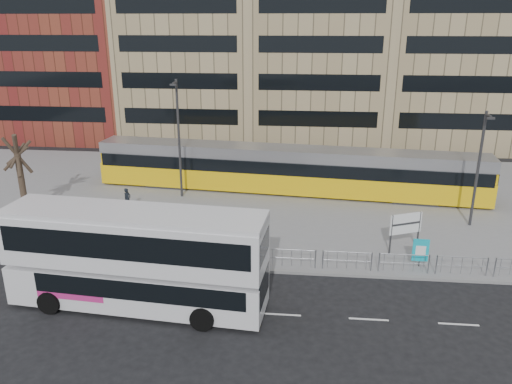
# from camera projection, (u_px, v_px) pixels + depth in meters

# --- Properties ---
(ground) EXTENTS (120.00, 120.00, 0.00)m
(ground) POSITION_uv_depth(u_px,v_px,m) (249.00, 272.00, 27.20)
(ground) COLOR black
(ground) RESTS_ON ground
(plaza) EXTENTS (64.00, 24.00, 0.15)m
(plaza) POSITION_uv_depth(u_px,v_px,m) (266.00, 197.00, 38.46)
(plaza) COLOR gray
(plaza) RESTS_ON ground
(kerb) EXTENTS (64.00, 0.25, 0.17)m
(kerb) POSITION_uv_depth(u_px,v_px,m) (249.00, 270.00, 27.22)
(kerb) COLOR gray
(kerb) RESTS_ON ground
(building_row) EXTENTS (70.40, 18.40, 31.20)m
(building_row) POSITION_uv_depth(u_px,v_px,m) (297.00, 21.00, 55.08)
(building_row) COLOR brown
(building_row) RESTS_ON ground
(pedestrian_barrier) EXTENTS (32.07, 0.07, 1.10)m
(pedestrian_barrier) POSITION_uv_depth(u_px,v_px,m) (286.00, 253.00, 27.16)
(pedestrian_barrier) COLOR #999BA1
(pedestrian_barrier) RESTS_ON plaza
(road_markings) EXTENTS (62.00, 0.12, 0.01)m
(road_markings) POSITION_uv_depth(u_px,v_px,m) (260.00, 313.00, 23.34)
(road_markings) COLOR white
(road_markings) RESTS_ON ground
(double_decker_bus) EXTENTS (12.33, 3.85, 4.85)m
(double_decker_bus) POSITION_uv_depth(u_px,v_px,m) (136.00, 256.00, 23.17)
(double_decker_bus) COLOR silver
(double_decker_bus) RESTS_ON ground
(tram) EXTENTS (30.34, 5.87, 3.56)m
(tram) POSITION_uv_depth(u_px,v_px,m) (287.00, 170.00, 38.97)
(tram) COLOR yellow
(tram) RESTS_ON plaza
(station_sign) EXTENTS (1.91, 0.88, 2.36)m
(station_sign) POSITION_uv_depth(u_px,v_px,m) (406.00, 225.00, 28.79)
(station_sign) COLOR #2D2D30
(station_sign) RESTS_ON plaza
(ad_panel) EXTENTS (0.87, 0.10, 1.62)m
(ad_panel) POSITION_uv_depth(u_px,v_px,m) (421.00, 251.00, 27.20)
(ad_panel) COLOR #2D2D30
(ad_panel) RESTS_ON plaza
(pedestrian) EXTENTS (0.59, 0.70, 1.63)m
(pedestrian) POSITION_uv_depth(u_px,v_px,m) (127.00, 199.00, 35.36)
(pedestrian) COLOR black
(pedestrian) RESTS_ON plaza
(traffic_light_west) EXTENTS (0.21, 0.23, 3.10)m
(traffic_light_west) POSITION_uv_depth(u_px,v_px,m) (228.00, 232.00, 27.09)
(traffic_light_west) COLOR #2D2D30
(traffic_light_west) RESTS_ON plaza
(lamp_post_west) EXTENTS (0.45, 1.04, 8.87)m
(lamp_post_west) POSITION_uv_depth(u_px,v_px,m) (179.00, 135.00, 36.83)
(lamp_post_west) COLOR #2D2D30
(lamp_post_west) RESTS_ON plaza
(lamp_post_east) EXTENTS (0.45, 1.04, 7.58)m
(lamp_post_east) POSITION_uv_depth(u_px,v_px,m) (479.00, 165.00, 31.63)
(lamp_post_east) COLOR #2D2D30
(lamp_post_east) RESTS_ON plaza
(bare_tree) EXTENTS (5.05, 5.05, 8.13)m
(bare_tree) POSITION_uv_depth(u_px,v_px,m) (13.00, 131.00, 33.32)
(bare_tree) COLOR #2E2319
(bare_tree) RESTS_ON plaza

